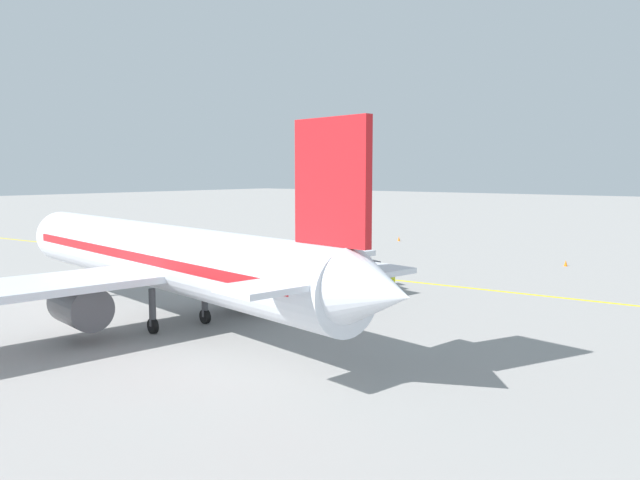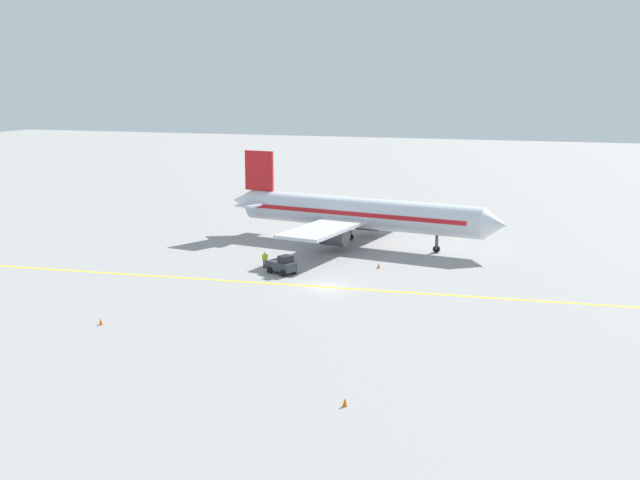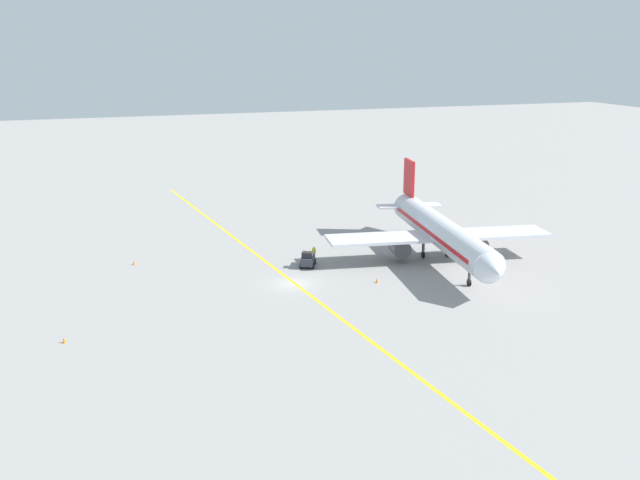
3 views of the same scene
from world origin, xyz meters
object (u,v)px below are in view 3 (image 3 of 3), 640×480
at_px(ground_crew_worker, 314,252).
at_px(traffic_cone_by_wingtip, 64,340).
at_px(traffic_cone_mid_apron, 134,263).
at_px(traffic_cone_near_nose, 377,281).
at_px(baggage_tug_dark, 308,259).
at_px(airplane_at_gate, 440,232).

xyz_separation_m(ground_crew_worker, traffic_cone_by_wingtip, (30.11, 17.88, -0.63)).
bearing_deg(traffic_cone_mid_apron, traffic_cone_near_nose, 147.31).
bearing_deg(traffic_cone_near_nose, ground_crew_worker, -71.74).
bearing_deg(ground_crew_worker, baggage_tug_dark, 57.48).
relative_size(baggage_tug_dark, traffic_cone_mid_apron, 6.10).
height_order(ground_crew_worker, traffic_cone_by_wingtip, ground_crew_worker).
distance_m(airplane_at_gate, traffic_cone_by_wingtip, 46.44).
xyz_separation_m(airplane_at_gate, traffic_cone_near_nose, (10.86, 5.55, -3.43)).
bearing_deg(baggage_tug_dark, airplane_at_gate, 169.39).
xyz_separation_m(traffic_cone_near_nose, traffic_cone_mid_apron, (25.32, -16.25, 0.00)).
bearing_deg(airplane_at_gate, traffic_cone_near_nose, 27.06).
xyz_separation_m(ground_crew_worker, traffic_cone_mid_apron, (21.61, -5.00, -0.63)).
bearing_deg(airplane_at_gate, traffic_cone_mid_apron, -16.48).
distance_m(baggage_tug_dark, traffic_cone_near_nose, 10.18).
xyz_separation_m(baggage_tug_dark, traffic_cone_near_nose, (-5.41, 8.60, -0.63)).
height_order(baggage_tug_dark, traffic_cone_near_nose, baggage_tug_dark).
bearing_deg(traffic_cone_near_nose, baggage_tug_dark, -57.81).
xyz_separation_m(baggage_tug_dark, ground_crew_worker, (-1.70, -2.66, 0.01)).
relative_size(traffic_cone_mid_apron, traffic_cone_by_wingtip, 1.00).
bearing_deg(airplane_at_gate, traffic_cone_by_wingtip, 15.24).
height_order(ground_crew_worker, traffic_cone_near_nose, ground_crew_worker).
xyz_separation_m(traffic_cone_near_nose, traffic_cone_by_wingtip, (33.82, 6.62, 0.00)).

